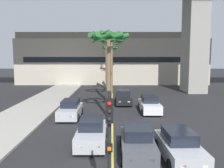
% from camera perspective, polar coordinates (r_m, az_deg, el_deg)
% --- Properties ---
extents(lane_stripe_center, '(0.14, 56.00, 0.01)m').
position_cam_1_polar(lane_stripe_center, '(23.25, -0.04, -6.55)').
color(lane_stripe_center, '#DBCC4C').
rests_on(lane_stripe_center, ground).
extents(pier_building_backdrop, '(36.71, 8.04, 9.88)m').
position_cam_1_polar(pier_building_backdrop, '(48.12, -0.08, 6.05)').
color(pier_building_backdrop, '#BCB29E').
rests_on(pier_building_backdrop, ground).
extents(car_queue_front, '(1.85, 4.11, 1.56)m').
position_cam_1_polar(car_queue_front, '(14.68, -4.98, -11.52)').
color(car_queue_front, '#B7BABF').
rests_on(car_queue_front, ground).
extents(car_queue_second, '(1.85, 4.11, 1.56)m').
position_cam_1_polar(car_queue_second, '(22.98, 8.92, -4.96)').
color(car_queue_second, white).
rests_on(car_queue_second, ground).
extents(car_queue_third, '(1.84, 4.10, 1.56)m').
position_cam_1_polar(car_queue_third, '(20.99, -10.07, -6.08)').
color(car_queue_third, '#B7BABF').
rests_on(car_queue_third, ground).
extents(car_queue_fourth, '(1.84, 4.10, 1.56)m').
position_cam_1_polar(car_queue_fourth, '(26.73, 2.66, -3.27)').
color(car_queue_fourth, black).
rests_on(car_queue_fourth, ground).
extents(car_queue_fifth, '(1.94, 4.16, 1.56)m').
position_cam_1_polar(car_queue_fifth, '(12.95, 15.76, -14.24)').
color(car_queue_fifth, '#B7BABF').
rests_on(car_queue_fifth, ground).
extents(car_queue_sixth, '(1.88, 4.13, 1.56)m').
position_cam_1_polar(car_queue_sixth, '(13.13, 6.01, -13.74)').
color(car_queue_sixth, '#4C5156').
rests_on(car_queue_sixth, ground).
extents(traffic_light_median_near, '(0.24, 0.37, 4.20)m').
position_cam_1_polar(traffic_light_median_near, '(7.69, -0.73, -12.79)').
color(traffic_light_median_near, black).
rests_on(traffic_light_median_near, ground).
extents(palm_tree_near_median, '(3.55, 3.57, 7.96)m').
position_cam_1_polar(palm_tree_near_median, '(34.28, -0.14, 8.91)').
color(palm_tree_near_median, brown).
rests_on(palm_tree_near_median, ground).
extents(palm_tree_mid_median, '(3.53, 3.60, 7.37)m').
position_cam_1_polar(palm_tree_mid_median, '(20.28, -1.03, 9.46)').
color(palm_tree_mid_median, brown).
rests_on(palm_tree_mid_median, ground).
extents(palm_tree_far_median, '(3.59, 3.64, 8.34)m').
position_cam_1_polar(palm_tree_far_median, '(27.96, -1.26, 9.63)').
color(palm_tree_far_median, brown).
rests_on(palm_tree_far_median, ground).
extents(palm_tree_farthest_median, '(2.81, 2.83, 7.23)m').
position_cam_1_polar(palm_tree_farthest_median, '(40.65, -0.48, 7.39)').
color(palm_tree_farthest_median, brown).
rests_on(palm_tree_farthest_median, ground).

